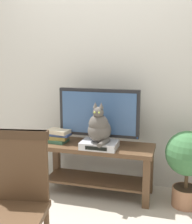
% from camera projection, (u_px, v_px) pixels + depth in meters
% --- Properties ---
extents(ground_plane, '(12.00, 12.00, 0.00)m').
position_uv_depth(ground_plane, '(79.00, 220.00, 2.70)').
color(ground_plane, '#ADA393').
extents(back_wall, '(7.00, 0.12, 2.80)m').
position_uv_depth(back_wall, '(105.00, 60.00, 3.32)').
color(back_wall, beige).
rests_on(back_wall, ground).
extents(tv_stand, '(1.17, 0.44, 0.54)m').
position_uv_depth(tv_stand, '(97.00, 160.00, 3.14)').
color(tv_stand, '#513823').
rests_on(tv_stand, ground).
extents(tv, '(0.85, 0.20, 0.58)m').
position_uv_depth(tv, '(99.00, 115.00, 3.10)').
color(tv, black).
rests_on(tv, tv_stand).
extents(media_box, '(0.36, 0.27, 0.07)m').
position_uv_depth(media_box, '(99.00, 145.00, 3.00)').
color(media_box, '#BCBCC1').
rests_on(media_box, tv_stand).
extents(cat, '(0.23, 0.36, 0.41)m').
position_uv_depth(cat, '(99.00, 128.00, 2.95)').
color(cat, '#514C47').
rests_on(cat, media_box).
extents(wooden_chair, '(0.49, 0.49, 0.99)m').
position_uv_depth(wooden_chair, '(14.00, 197.00, 1.93)').
color(wooden_chair, '#513823').
rests_on(wooden_chair, ground).
extents(book_stack, '(0.25, 0.19, 0.14)m').
position_uv_depth(book_stack, '(59.00, 136.00, 3.19)').
color(book_stack, '#38664C').
rests_on(book_stack, tv_stand).
extents(potted_plant, '(0.43, 0.43, 0.76)m').
position_uv_depth(potted_plant, '(188.00, 160.00, 2.85)').
color(potted_plant, '#9E6B4C').
rests_on(potted_plant, ground).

